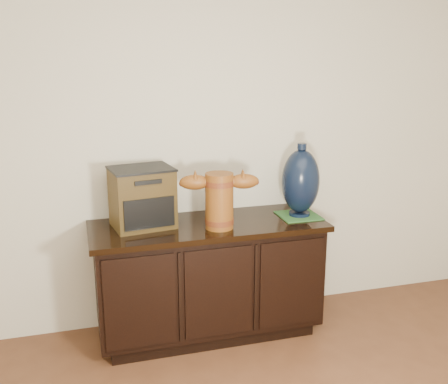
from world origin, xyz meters
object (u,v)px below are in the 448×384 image
object	(u,v)px
terracotta_vessel	(219,197)
lamp_base	(301,182)
spray_can	(159,211)
tv_radio	(142,197)
sideboard	(208,278)

from	to	relation	value
terracotta_vessel	lamp_base	size ratio (longest dim) A/B	1.03
lamp_base	spray_can	bearing A→B (deg)	172.71
terracotta_vessel	tv_radio	distance (m)	0.47
spray_can	lamp_base	bearing A→B (deg)	-7.29
lamp_base	terracotta_vessel	bearing A→B (deg)	-171.40
sideboard	tv_radio	world-z (taller)	tv_radio
terracotta_vessel	tv_radio	world-z (taller)	tv_radio
terracotta_vessel	lamp_base	distance (m)	0.57
sideboard	terracotta_vessel	xyz separation A→B (m)	(0.05, -0.10, 0.56)
sideboard	terracotta_vessel	world-z (taller)	terracotta_vessel
tv_radio	lamp_base	world-z (taller)	lamp_base
lamp_base	spray_can	xyz separation A→B (m)	(-0.90, 0.11, -0.16)
sideboard	spray_can	bearing A→B (deg)	161.64
tv_radio	sideboard	bearing A→B (deg)	-16.91
sideboard	terracotta_vessel	distance (m)	0.57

